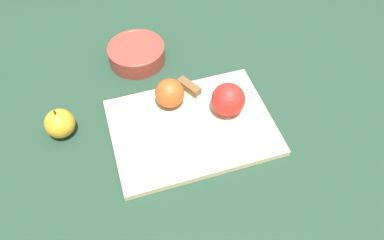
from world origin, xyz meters
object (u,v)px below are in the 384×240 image
at_px(knife, 192,89).
at_px(bowl, 137,53).
at_px(apple_half_right, 228,100).
at_px(apple_whole, 60,124).
at_px(apple_half_left, 170,93).

height_order(knife, bowl, bowl).
distance_m(apple_half_right, apple_whole, 0.41).
distance_m(knife, apple_whole, 0.34).
height_order(apple_half_left, apple_whole, apple_half_left).
distance_m(apple_half_left, apple_whole, 0.27).
xyz_separation_m(apple_half_right, apple_whole, (-0.41, 0.01, -0.02)).
relative_size(apple_half_right, knife, 0.56).
distance_m(apple_half_right, bowl, 0.32).
relative_size(apple_half_left, apple_half_right, 0.89).
distance_m(apple_whole, bowl, 0.30).
distance_m(apple_half_left, apple_half_right, 0.15).
relative_size(apple_half_left, apple_whole, 0.88).
bearing_deg(bowl, apple_half_left, -69.43).
bearing_deg(apple_whole, bowl, 49.17).
xyz_separation_m(knife, apple_whole, (-0.33, -0.07, 0.01)).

